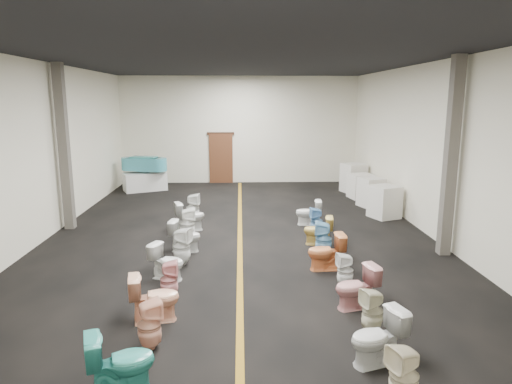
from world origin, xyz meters
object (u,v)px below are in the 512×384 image
toilet_left_8 (190,216)px  toilet_left_4 (167,262)px  toilet_right_3 (356,287)px  toilet_left_0 (121,363)px  toilet_left_2 (154,298)px  toilet_right_8 (316,221)px  toilet_right_5 (326,252)px  toilet_right_6 (323,239)px  appliance_crate_b (371,192)px  display_table (145,182)px  toilet_right_2 (372,311)px  toilet_left_5 (182,247)px  toilet_left_3 (169,280)px  toilet_right_4 (345,271)px  toilet_left_7 (187,224)px  toilet_left_6 (185,236)px  toilet_right_7 (318,230)px  appliance_crate_a (385,202)px  appliance_crate_c (361,186)px  toilet_right_9 (308,212)px  toilet_right_0 (404,376)px  toilet_left_1 (149,325)px  toilet_right_1 (378,338)px  appliance_crate_d (353,178)px  toilet_left_9 (193,208)px  bathtub (144,164)px

toilet_left_8 → toilet_left_4: bearing=159.2°
toilet_right_3 → toilet_left_0: bearing=-72.4°
toilet_left_2 → toilet_right_8: toilet_left_2 is taller
toilet_right_5 → toilet_right_6: size_ratio=0.95×
toilet_left_2 → toilet_left_0: bearing=166.5°
appliance_crate_b → toilet_left_8: (-5.77, -2.68, -0.08)m
display_table → toilet_right_2: bearing=-63.2°
toilet_left_5 → toilet_right_5: (3.07, -0.39, -0.02)m
toilet_left_3 → toilet_left_4: bearing=4.8°
toilet_left_5 → toilet_right_4: (3.27, -1.33, -0.08)m
toilet_left_7 → toilet_left_8: bearing=-9.3°
toilet_left_6 → toilet_right_7: 3.26m
display_table → appliance_crate_a: bearing=-28.8°
toilet_left_5 → toilet_left_6: bearing=20.0°
toilet_left_8 → toilet_right_7: bearing=-131.4°
appliance_crate_c → toilet_right_9: bearing=-124.7°
toilet_right_0 → toilet_right_8: bearing=157.7°
toilet_left_1 → toilet_right_1: (3.16, -0.49, 0.01)m
toilet_right_2 → toilet_right_9: (-0.07, 6.19, 0.01)m
display_table → appliance_crate_d: size_ratio=1.43×
toilet_left_1 → toilet_right_2: bearing=-108.8°
appliance_crate_a → toilet_left_1: appliance_crate_a is taller
display_table → toilet_right_5: bearing=-57.5°
display_table → toilet_left_6: size_ratio=2.13×
toilet_left_8 → toilet_left_0: bearing=159.9°
toilet_left_2 → toilet_right_0: size_ratio=1.05×
toilet_right_8 → toilet_right_9: bearing=-178.4°
toilet_left_4 → toilet_left_8: bearing=22.7°
toilet_right_3 → toilet_left_5: bearing=-139.1°
toilet_right_4 → appliance_crate_c: bearing=157.4°
appliance_crate_b → toilet_right_8: bearing=-127.0°
appliance_crate_b → display_table: bearing=159.7°
toilet_left_0 → toilet_right_8: size_ratio=1.13×
toilet_right_1 → toilet_right_9: bearing=160.9°
appliance_crate_c → toilet_right_0: bearing=-102.3°
toilet_left_4 → toilet_right_9: bearing=-17.1°
appliance_crate_c → toilet_left_9: size_ratio=1.05×
toilet_right_1 → toilet_right_8: 6.12m
toilet_left_3 → toilet_right_5: (3.09, 1.30, 0.04)m
toilet_left_7 → appliance_crate_a: bearing=-81.4°
toilet_right_3 → toilet_right_4: bearing=164.6°
toilet_left_6 → toilet_left_8: toilet_left_8 is taller
toilet_left_0 → toilet_right_1: 3.35m
toilet_left_3 → toilet_right_4: bearing=-89.9°
bathtub → toilet_right_9: 7.77m
toilet_right_4 → toilet_right_7: 2.65m
toilet_left_0 → toilet_left_9: (0.07, 7.96, 0.01)m
toilet_left_3 → toilet_left_8: (-0.09, 4.34, 0.05)m
toilet_right_4 → toilet_right_8: toilet_right_8 is taller
toilet_left_6 → toilet_left_4: bearing=-175.5°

